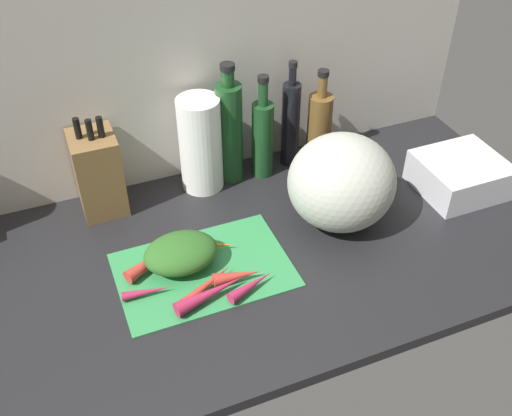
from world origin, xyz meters
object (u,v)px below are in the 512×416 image
(winter_squash, at_px, (342,182))
(carrot_0, at_px, (237,276))
(paper_towel_roll, at_px, (200,144))
(carrot_5, at_px, (251,285))
(carrot_3, at_px, (210,246))
(carrot_2, at_px, (147,292))
(bottle_1, at_px, (263,137))
(carrot_4, at_px, (207,284))
(bottle_0, at_px, (229,131))
(bottle_2, at_px, (291,123))
(knife_block, at_px, (98,173))
(bottle_3, at_px, (319,126))
(dish_rack, at_px, (460,175))
(carrot_6, at_px, (210,293))
(carrot_1, at_px, (155,259))
(cutting_board, at_px, (204,269))

(winter_squash, bearing_deg, carrot_0, -160.46)
(winter_squash, relative_size, paper_towel_roll, 1.01)
(winter_squash, bearing_deg, carrot_5, -153.36)
(carrot_3, bearing_deg, carrot_2, -153.90)
(bottle_1, bearing_deg, carrot_4, -127.73)
(carrot_3, height_order, bottle_0, bottle_0)
(bottle_2, bearing_deg, knife_block, -179.11)
(bottle_1, bearing_deg, winter_squash, -69.28)
(carrot_3, xyz_separation_m, carrot_5, (0.04, -0.16, 0.00))
(bottle_3, height_order, dish_rack, bottle_3)
(carrot_0, relative_size, bottle_2, 0.35)
(knife_block, bearing_deg, carrot_3, -52.82)
(knife_block, distance_m, dish_rack, 0.98)
(carrot_0, bearing_deg, bottle_0, 71.84)
(carrot_0, xyz_separation_m, carrot_6, (-0.08, -0.03, 0.00))
(carrot_5, height_order, bottle_0, bottle_0)
(carrot_2, relative_size, carrot_5, 0.90)
(bottle_0, bearing_deg, dish_rack, -27.08)
(bottle_0, relative_size, dish_rack, 1.57)
(carrot_2, xyz_separation_m, bottle_3, (0.61, 0.36, 0.09))
(knife_block, xyz_separation_m, bottle_0, (0.37, 0.00, 0.04))
(carrot_4, height_order, winter_squash, winter_squash)
(carrot_0, xyz_separation_m, paper_towel_roll, (0.05, 0.40, 0.11))
(knife_block, xyz_separation_m, bottle_3, (0.64, -0.00, -0.00))
(carrot_6, relative_size, bottle_2, 0.54)
(carrot_6, distance_m, winter_squash, 0.44)
(carrot_5, xyz_separation_m, paper_towel_roll, (0.03, 0.43, 0.11))
(carrot_4, height_order, carrot_5, carrot_5)
(carrot_2, bearing_deg, bottle_1, 39.16)
(carrot_4, height_order, knife_block, knife_block)
(carrot_2, height_order, bottle_0, bottle_0)
(carrot_4, height_order, paper_towel_roll, paper_towel_roll)
(carrot_6, height_order, winter_squash, winter_squash)
(carrot_3, distance_m, carrot_5, 0.17)
(carrot_6, xyz_separation_m, bottle_0, (0.21, 0.43, 0.13))
(carrot_6, distance_m, bottle_3, 0.65)
(carrot_3, height_order, winter_squash, winter_squash)
(paper_towel_roll, bearing_deg, carrot_2, -125.02)
(winter_squash, height_order, knife_block, knife_block)
(bottle_3, bearing_deg, knife_block, 179.66)
(carrot_1, xyz_separation_m, knife_block, (-0.07, 0.27, 0.09))
(carrot_1, xyz_separation_m, winter_squash, (0.49, -0.01, 0.10))
(carrot_4, bearing_deg, carrot_1, 126.82)
(carrot_0, relative_size, bottle_3, 0.40)
(carrot_5, bearing_deg, carrot_6, 174.60)
(paper_towel_roll, bearing_deg, carrot_6, -106.00)
(carrot_6, height_order, knife_block, knife_block)
(cutting_board, distance_m, dish_rack, 0.77)
(carrot_1, xyz_separation_m, carrot_3, (0.14, -0.00, -0.00))
(carrot_0, xyz_separation_m, bottle_0, (0.13, 0.40, 0.13))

